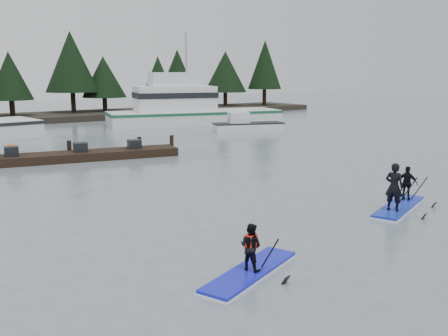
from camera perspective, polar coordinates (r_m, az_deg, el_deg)
ground at (r=15.15m, az=13.05°, el=-7.64°), size 160.00×160.00×0.00m
far_shore at (r=52.91m, az=-22.72°, el=5.22°), size 70.00×8.00×0.60m
treeline at (r=52.93m, az=-22.69°, el=4.90°), size 60.00×4.00×8.00m
fishing_boat_medium at (r=46.60m, az=-3.88°, el=5.84°), size 16.46×8.20×9.24m
skiff at (r=41.21m, az=2.80°, el=4.72°), size 5.98×3.52×0.67m
floating_dock at (r=28.37m, az=-19.03°, el=1.13°), size 13.78×4.25×0.46m
buoy_c at (r=45.51m, az=1.08°, el=4.89°), size 0.55×0.55×0.55m
buoy_b at (r=33.56m, az=-23.17°, el=1.87°), size 0.53×0.53×0.53m
paddleboard_solo at (r=12.04m, az=3.06°, el=-10.43°), size 3.35×1.99×1.76m
paddleboard_duo at (r=18.56m, az=19.43°, el=-2.74°), size 3.68×2.09×2.22m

